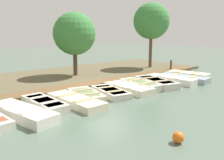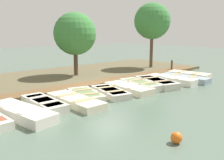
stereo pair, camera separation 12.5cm
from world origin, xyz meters
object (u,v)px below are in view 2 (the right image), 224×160
Objects in this scene: rowboat_5 at (110,92)px; rowboat_9 at (171,80)px; mooring_post_far at (172,66)px; park_tree_center at (152,21)px; rowboat_11 at (189,75)px; rowboat_2 at (44,104)px; rowboat_10 at (185,78)px; park_tree_left at (75,34)px; rowboat_8 at (156,82)px; rowboat_3 at (75,101)px; buoy at (176,138)px; rowboat_6 at (129,88)px; rowboat_4 at (86,94)px; rowboat_1 at (21,112)px; rowboat_7 at (141,85)px.

rowboat_9 is at bearing 100.09° from rowboat_5.
park_tree_center is (-2.15, -0.21, 3.78)m from mooring_post_far.
rowboat_9 is 2.55m from rowboat_11.
rowboat_2 is 0.85× the size of rowboat_9.
park_tree_left is at bearing -144.42° from rowboat_10.
rowboat_8 is (0.07, 3.80, 0.04)m from rowboat_5.
park_tree_left is at bearing 145.29° from rowboat_3.
buoy is at bearing -17.06° from park_tree_left.
rowboat_2 is 0.94× the size of rowboat_6.
rowboat_4 is 1.41m from rowboat_5.
rowboat_3 reaches higher than rowboat_5.
rowboat_4 is at bearing 96.16° from rowboat_2.
rowboat_1 is 7.67m from rowboat_7.
rowboat_3 is at bearing -86.24° from rowboat_6.
rowboat_5 is 7.93× the size of buoy.
park_tree_center is at bearing 134.20° from buoy.
rowboat_6 is 8.09m from mooring_post_far.
buoy is at bearing -8.56° from rowboat_5.
rowboat_3 is 1.00× the size of rowboat_10.
rowboat_10 is 6.94m from park_tree_center.
mooring_post_far reaches higher than rowboat_2.
park_tree_left reaches higher than rowboat_5.
buoy is 12.55m from park_tree_left.
rowboat_7 is (-0.10, 2.55, 0.04)m from rowboat_5.
rowboat_5 is at bearing 93.90° from rowboat_3.
park_tree_center is at bearing 139.06° from rowboat_9.
rowboat_3 is 9.49× the size of buoy.
rowboat_1 is 8.91m from rowboat_8.
rowboat_1 reaches higher than rowboat_2.
park_tree_center reaches higher than park_tree_left.
rowboat_11 is 11.75m from buoy.
rowboat_10 is (0.35, 6.55, 0.02)m from rowboat_5.
rowboat_8 is (0.18, 1.25, 0.00)m from rowboat_7.
rowboat_1 is at bearing -88.58° from rowboat_3.
rowboat_7 is (-0.15, 1.17, 0.02)m from rowboat_6.
rowboat_7 is 6.45m from park_tree_left.
rowboat_10 reaches higher than rowboat_4.
rowboat_8 is at bearing -45.99° from park_tree_center.
rowboat_9 is at bearing -92.92° from rowboat_11.
rowboat_3 is 1.03× the size of rowboat_9.
park_tree_left is at bearing 165.93° from rowboat_4.
rowboat_11 is (-0.12, 7.82, 0.04)m from rowboat_5.
mooring_post_far is at bearing 100.14° from rowboat_2.
rowboat_8 reaches higher than rowboat_5.
rowboat_5 is 7.82m from rowboat_11.
rowboat_8 is (-0.36, 8.91, -0.00)m from rowboat_1.
buoy is (5.62, -8.78, -0.01)m from rowboat_10.
rowboat_11 is at bearing 89.15° from rowboat_2.
rowboat_5 is 6.56m from rowboat_10.
rowboat_5 is at bearing -73.86° from mooring_post_far.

